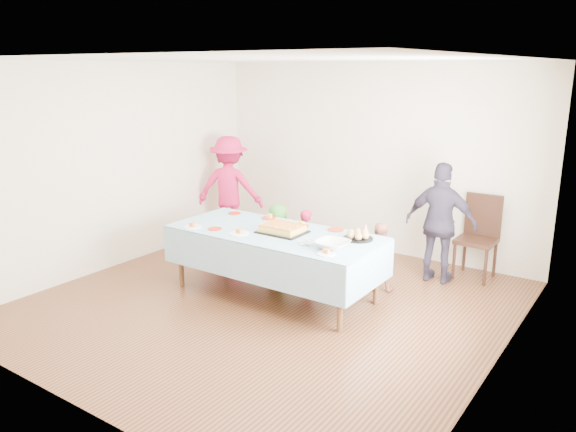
{
  "coord_description": "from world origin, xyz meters",
  "views": [
    {
      "loc": [
        3.55,
        -4.79,
        2.62
      ],
      "look_at": [
        0.05,
        0.3,
        0.98
      ],
      "focal_mm": 35.0,
      "sensor_mm": 36.0,
      "label": 1
    }
  ],
  "objects_px": {
    "birthday_cake": "(282,229)",
    "dining_chair": "(479,232)",
    "party_table": "(274,236)",
    "adult_left": "(230,188)"
  },
  "relations": [
    {
      "from": "party_table",
      "to": "birthday_cake",
      "type": "distance_m",
      "value": 0.14
    },
    {
      "from": "adult_left",
      "to": "party_table",
      "type": "bearing_deg",
      "value": 119.85
    },
    {
      "from": "birthday_cake",
      "to": "adult_left",
      "type": "xyz_separation_m",
      "value": [
        -2.02,
        1.45,
        -0.02
      ]
    },
    {
      "from": "birthday_cake",
      "to": "dining_chair",
      "type": "height_order",
      "value": "dining_chair"
    },
    {
      "from": "party_table",
      "to": "dining_chair",
      "type": "relative_size",
      "value": 2.34
    },
    {
      "from": "party_table",
      "to": "adult_left",
      "type": "xyz_separation_m",
      "value": [
        -1.92,
        1.47,
        0.08
      ]
    },
    {
      "from": "birthday_cake",
      "to": "dining_chair",
      "type": "relative_size",
      "value": 0.49
    },
    {
      "from": "party_table",
      "to": "birthday_cake",
      "type": "relative_size",
      "value": 4.77
    },
    {
      "from": "birthday_cake",
      "to": "adult_left",
      "type": "distance_m",
      "value": 2.49
    },
    {
      "from": "party_table",
      "to": "adult_left",
      "type": "relative_size",
      "value": 1.55
    }
  ]
}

